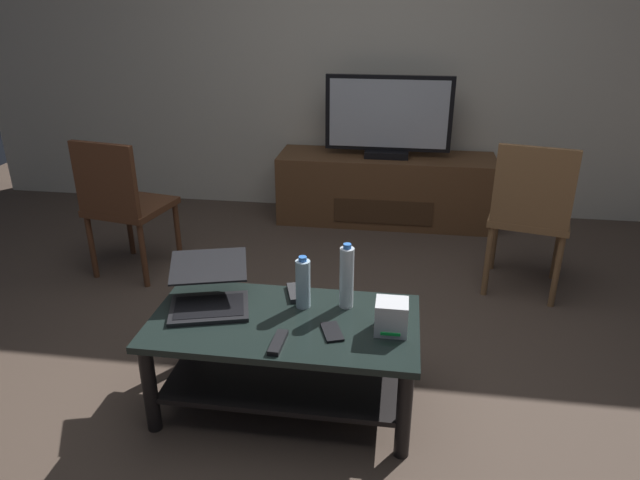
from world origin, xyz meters
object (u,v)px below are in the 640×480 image
coffee_table (285,346)px  water_bottle_far (303,283)px  side_chair (122,201)px  router_box (391,317)px  soundbar_remote (278,342)px  cell_phone (332,332)px  water_bottle_near (347,277)px  laptop (209,291)px  television (388,119)px  tv_remote (293,293)px  media_cabinet (385,189)px  dining_chair (530,211)px

coffee_table → water_bottle_far: bearing=63.3°
side_chair → router_box: side_chair is taller
coffee_table → soundbar_remote: 0.23m
coffee_table → cell_phone: cell_phone is taller
water_bottle_near → laptop: bearing=-174.0°
television → water_bottle_far: bearing=-97.2°
soundbar_remote → tv_remote: bearing=94.8°
media_cabinet → water_bottle_far: size_ratio=6.94×
media_cabinet → dining_chair: (0.86, -1.07, 0.26)m
cell_phone → soundbar_remote: soundbar_remote is taller
television → tv_remote: size_ratio=5.82×
coffee_table → water_bottle_far: (0.06, 0.12, 0.24)m
cell_phone → media_cabinet: bearing=67.3°
router_box → water_bottle_near: 0.27m
coffee_table → side_chair: side_chair is taller
television → cell_phone: bearing=-92.9°
dining_chair → side_chair: size_ratio=1.04×
television → cell_phone: size_ratio=6.66×
dining_chair → cell_phone: dining_chair is taller
coffee_table → water_bottle_near: (0.24, 0.15, 0.27)m
media_cabinet → water_bottle_far: bearing=-97.1°
television → dining_chair: bearing=-50.7°
media_cabinet → laptop: bearing=-107.1°
dining_chair → cell_phone: (-0.98, -1.28, -0.09)m
media_cabinet → water_bottle_near: 2.15m
dining_chair → laptop: dining_chair is taller
router_box → water_bottle_near: (-0.20, 0.17, 0.07)m
media_cabinet → water_bottle_near: bearing=-92.3°
water_bottle_far → router_box: bearing=-21.0°
cell_phone → dining_chair: bearing=32.7°
water_bottle_far → cell_phone: bearing=-52.0°
dining_chair → water_bottle_near: dining_chair is taller
water_bottle_far → cell_phone: (0.15, -0.19, -0.11)m
router_box → television: bearing=92.8°
laptop → router_box: bearing=-8.1°
laptop → soundbar_remote: 0.46m
dining_chair → cell_phone: size_ratio=6.60×
television → tv_remote: (-0.33, -2.04, -0.38)m
television → dining_chair: size_ratio=1.01×
router_box → laptop: bearing=171.9°
dining_chair → water_bottle_far: dining_chair is taller
dining_chair → cell_phone: bearing=-127.5°
soundbar_remote → cell_phone: bearing=32.6°
dining_chair → media_cabinet: bearing=128.7°
water_bottle_near → cell_phone: size_ratio=2.10×
side_chair → water_bottle_far: (1.30, -0.97, 0.04)m
side_chair → soundbar_remote: side_chair is taller
media_cabinet → side_chair: 1.98m
water_bottle_far → laptop: bearing=-175.2°
media_cabinet → side_chair: size_ratio=1.85×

